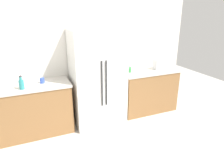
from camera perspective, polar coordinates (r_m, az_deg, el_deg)
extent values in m
plane|color=beige|center=(3.08, 2.05, -22.66)|extent=(9.34, 9.34, 0.00)
cube|color=silver|center=(4.05, -8.68, 8.78)|extent=(4.67, 0.10, 2.65)
cube|color=olive|center=(3.86, -23.38, -7.17)|extent=(1.57, 0.61, 0.88)
cube|color=beige|center=(3.69, -24.33, -0.77)|extent=(1.60, 0.64, 0.04)
cube|color=olive|center=(4.50, 9.80, -1.97)|extent=(1.21, 0.61, 0.88)
cube|color=beige|center=(4.36, 10.15, 3.65)|extent=(1.24, 0.64, 0.04)
cube|color=white|center=(3.82, -4.12, 1.75)|extent=(0.95, 0.68, 1.81)
cylinder|color=#262628|center=(3.49, -2.82, 0.02)|extent=(0.02, 0.02, 0.81)
cylinder|color=#262628|center=(3.52, -1.59, 0.19)|extent=(0.02, 0.02, 0.81)
cube|color=silver|center=(4.46, 13.37, 5.46)|extent=(0.27, 0.15, 0.21)
cylinder|color=teal|center=(3.50, -24.14, -0.19)|extent=(0.08, 0.08, 0.15)
cylinder|color=teal|center=(3.47, -24.37, 1.39)|extent=(0.04, 0.04, 0.06)
cylinder|color=#333338|center=(3.46, -24.45, 1.97)|extent=(0.04, 0.04, 0.02)
cylinder|color=green|center=(4.12, 4.84, 4.06)|extent=(0.09, 0.09, 0.11)
cylinder|color=blue|center=(3.67, -19.07, 0.93)|extent=(0.07, 0.07, 0.09)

